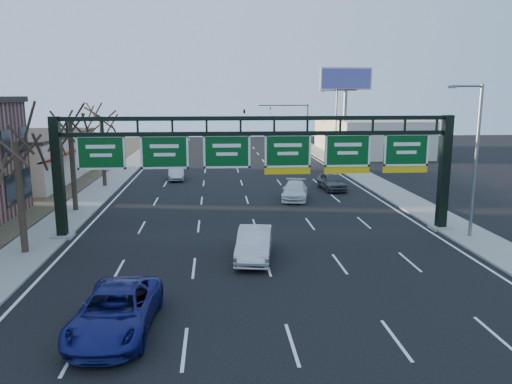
{
  "coord_description": "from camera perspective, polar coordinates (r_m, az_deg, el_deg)",
  "views": [
    {
      "loc": [
        -2.54,
        -21.64,
        8.43
      ],
      "look_at": [
        -0.34,
        4.96,
        3.2
      ],
      "focal_mm": 35.0,
      "sensor_mm": 36.0,
      "label": 1
    }
  ],
  "objects": [
    {
      "name": "ground",
      "position": [
        23.36,
        1.86,
        -10.07
      ],
      "size": [
        160.0,
        160.0,
        0.0
      ],
      "primitive_type": "plane",
      "color": "black",
      "rests_on": "ground"
    },
    {
      "name": "sidewalk_left",
      "position": [
        43.7,
        -18.22,
        -0.52
      ],
      "size": [
        3.0,
        120.0,
        0.12
      ],
      "primitive_type": "cube",
      "color": "gray",
      "rests_on": "ground"
    },
    {
      "name": "sidewalk_right",
      "position": [
        45.16,
        15.21,
        0.01
      ],
      "size": [
        3.0,
        120.0,
        0.12
      ],
      "primitive_type": "cube",
      "color": "gray",
      "rests_on": "ground"
    },
    {
      "name": "lane_markings",
      "position": [
        42.56,
        -1.22,
        -0.33
      ],
      "size": [
        21.6,
        120.0,
        0.01
      ],
      "primitive_type": "cube",
      "color": "white",
      "rests_on": "ground"
    },
    {
      "name": "sign_gantry",
      "position": [
        30.01,
        0.47,
        3.81
      ],
      "size": [
        24.6,
        1.2,
        7.2
      ],
      "color": "black",
      "rests_on": "ground"
    },
    {
      "name": "cream_strip",
      "position": [
        54.41,
        -25.13,
        3.63
      ],
      "size": [
        10.9,
        18.4,
        4.7
      ],
      "color": "#B8AB98",
      "rests_on": "ground"
    },
    {
      "name": "building_right_distant",
      "position": [
        75.34,
        12.77,
        6.3
      ],
      "size": [
        12.0,
        20.0,
        5.0
      ],
      "primitive_type": "cube",
      "color": "#B8AB98",
      "rests_on": "ground"
    },
    {
      "name": "tree_gantry",
      "position": [
        28.58,
        -26.0,
        7.34
      ],
      "size": [
        3.6,
        3.6,
        8.48
      ],
      "color": "#30251B",
      "rests_on": "sidewalk_left"
    },
    {
      "name": "tree_mid",
      "position": [
        38.06,
        -20.67,
        9.52
      ],
      "size": [
        3.6,
        3.6,
        9.24
      ],
      "color": "#30251B",
      "rests_on": "sidewalk_left"
    },
    {
      "name": "tree_far",
      "position": [
        47.77,
        -17.38,
        9.45
      ],
      "size": [
        3.6,
        3.6,
        8.86
      ],
      "color": "#30251B",
      "rests_on": "sidewalk_left"
    },
    {
      "name": "streetlight_near",
      "position": [
        31.63,
        23.69,
        4.08
      ],
      "size": [
        2.15,
        0.22,
        9.0
      ],
      "color": "slate",
      "rests_on": "sidewalk_right"
    },
    {
      "name": "streetlight_far",
      "position": [
        63.53,
        9.02,
        7.93
      ],
      "size": [
        2.15,
        0.22,
        9.0
      ],
      "color": "slate",
      "rests_on": "sidewalk_right"
    },
    {
      "name": "billboard_right",
      "position": [
        68.9,
        10.22,
        11.44
      ],
      "size": [
        7.0,
        0.5,
        12.0
      ],
      "color": "slate",
      "rests_on": "ground"
    },
    {
      "name": "traffic_signal_mast",
      "position": [
        77.14,
        1.41,
        8.9
      ],
      "size": [
        10.16,
        0.54,
        7.0
      ],
      "color": "black",
      "rests_on": "ground"
    },
    {
      "name": "car_blue_suv",
      "position": [
        19.08,
        -15.72,
        -12.94
      ],
      "size": [
        2.97,
        5.87,
        1.59
      ],
      "primitive_type": "imported",
      "rotation": [
        0.0,
        0.0,
        -0.06
      ],
      "color": "navy",
      "rests_on": "ground"
    },
    {
      "name": "car_silver_sedan",
      "position": [
        26.06,
        -0.19,
        -5.94
      ],
      "size": [
        2.39,
        5.07,
        1.61
      ],
      "primitive_type": "imported",
      "rotation": [
        0.0,
        0.0,
        -0.15
      ],
      "color": "#B6B6BB",
      "rests_on": "ground"
    },
    {
      "name": "car_white_wagon",
      "position": [
        40.89,
        4.45,
        0.16
      ],
      "size": [
        2.91,
        5.14,
        1.4
      ],
      "primitive_type": "imported",
      "rotation": [
        0.0,
        0.0,
        -0.2
      ],
      "color": "white",
      "rests_on": "ground"
    },
    {
      "name": "car_grey_far",
      "position": [
        45.3,
        8.64,
        1.2
      ],
      "size": [
        2.14,
        4.56,
        1.51
      ],
      "primitive_type": "imported",
      "rotation": [
        0.0,
        0.0,
        0.08
      ],
      "color": "#444649",
      "rests_on": "ground"
    },
    {
      "name": "car_silver_distant",
      "position": [
        50.87,
        -9.1,
        2.21
      ],
      "size": [
        1.79,
        4.37,
        1.41
      ],
      "primitive_type": "imported",
      "rotation": [
        0.0,
        0.0,
        0.07
      ],
      "color": "#B3B3B8",
      "rests_on": "ground"
    }
  ]
}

